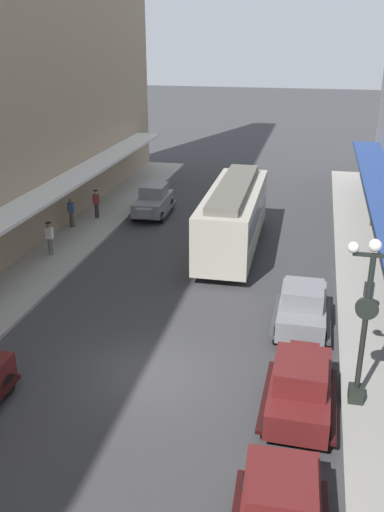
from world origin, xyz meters
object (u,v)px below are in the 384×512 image
object	(u,v)px
parked_car_1	(153,200)
pedestrian_1	(71,213)
pedestrian_2	(96,204)
pedestrian_4	(50,238)
lamp_post_with_clock	(366,317)
pedestrian_3	(368,296)
streetcar	(233,214)
pedestrian_0	(373,211)
parked_car_3	(303,306)
parked_car_2	(300,385)

from	to	relation	value
parked_car_1	pedestrian_1	world-z (taller)	parked_car_1
pedestrian_2	pedestrian_4	bearing A→B (deg)	-90.39
parked_car_1	pedestrian_2	bearing A→B (deg)	-151.08
parked_car_1	lamp_post_with_clock	world-z (taller)	lamp_post_with_clock
parked_car_1	pedestrian_4	xyz separation A→B (m)	(-3.03, -7.70, 0.07)
pedestrian_3	lamp_post_with_clock	bearing A→B (deg)	-96.63
streetcar	pedestrian_2	xyz separation A→B (m)	(-8.57, 3.04, -0.89)
pedestrian_0	pedestrian_1	distance (m)	16.98
lamp_post_with_clock	pedestrian_1	distance (m)	19.94
pedestrian_1	streetcar	bearing A→B (deg)	-7.06
pedestrian_0	pedestrian_2	bearing A→B (deg)	-172.82
parked_car_1	lamp_post_with_clock	size ratio (longest dim) A/B	0.83
parked_car_3	pedestrian_1	xyz separation A→B (m)	(-13.08, 8.74, 0.05)
streetcar	pedestrian_3	size ratio (longest dim) A/B	5.87
parked_car_1	pedestrian_0	size ratio (longest dim) A/B	2.58
pedestrian_4	parked_car_1	bearing A→B (deg)	68.52
pedestrian_1	pedestrian_3	size ratio (longest dim) A/B	1.00
parked_car_3	pedestrian_0	distance (m)	13.08
lamp_post_with_clock	pedestrian_0	xyz separation A→B (m)	(1.68, 17.04, -1.97)
parked_car_1	parked_car_3	bearing A→B (deg)	-52.73
pedestrian_0	lamp_post_with_clock	bearing A→B (deg)	-95.65
parked_car_2	pedestrian_1	world-z (taller)	parked_car_2
pedestrian_4	pedestrian_0	bearing A→B (deg)	26.93
parked_car_1	parked_car_2	xyz separation A→B (m)	(9.47, -17.42, 0.00)
streetcar	pedestrian_0	size ratio (longest dim) A/B	5.77
pedestrian_1	parked_car_1	bearing A→B (deg)	43.42
parked_car_2	pedestrian_3	xyz separation A→B (m)	(2.30, 6.39, 0.05)
pedestrian_0	pedestrian_1	world-z (taller)	pedestrian_0
parked_car_2	pedestrian_0	distance (m)	18.06
parked_car_3	lamp_post_with_clock	distance (m)	5.18
streetcar	parked_car_2	bearing A→B (deg)	-72.97
parked_car_2	parked_car_3	size ratio (longest dim) A/B	1.00
parked_car_1	pedestrian_0	xyz separation A→B (m)	(12.79, 0.34, 0.07)
parked_car_2	lamp_post_with_clock	distance (m)	2.71
pedestrian_2	pedestrian_3	distance (m)	17.49
parked_car_2	pedestrian_1	bearing A→B (deg)	133.60
lamp_post_with_clock	pedestrian_4	bearing A→B (deg)	147.53
streetcar	pedestrian_0	bearing A→B (deg)	34.89
parked_car_2	pedestrian_0	xyz separation A→B (m)	(3.32, 17.75, 0.07)
parked_car_2	pedestrian_2	distance (m)	20.09
parked_car_1	pedestrian_1	distance (m)	5.15
streetcar	pedestrian_1	world-z (taller)	streetcar
parked_car_2	parked_car_3	world-z (taller)	same
parked_car_1	pedestrian_2	size ratio (longest dim) A/B	2.58
pedestrian_1	pedestrian_2	size ratio (longest dim) A/B	0.98
lamp_post_with_clock	pedestrian_4	xyz separation A→B (m)	(-14.14, 9.00, -1.97)
parked_car_3	pedestrian_2	distance (m)	16.28
pedestrian_2	lamp_post_with_clock	bearing A→B (deg)	-46.86
pedestrian_0	pedestrian_4	bearing A→B (deg)	-153.07
pedestrian_1	pedestrian_4	size ratio (longest dim) A/B	0.98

